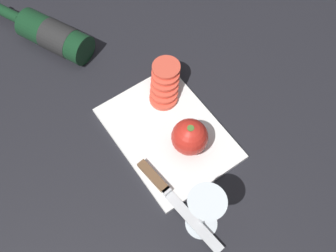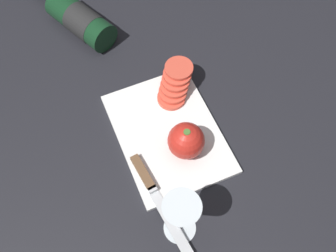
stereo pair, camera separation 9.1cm
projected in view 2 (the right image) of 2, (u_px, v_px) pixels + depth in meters
ground_plane at (171, 156)px, 0.92m from camera, size 3.00×3.00×0.00m
cutting_board at (168, 133)px, 0.95m from camera, size 0.32×0.23×0.01m
wine_bottle at (78, 19)px, 1.07m from camera, size 0.32×0.19×0.08m
wine_glass at (181, 214)px, 0.75m from camera, size 0.07×0.07×0.15m
whole_tomato at (186, 140)px, 0.88m from camera, size 0.09×0.09×0.09m
knife at (150, 185)px, 0.87m from camera, size 0.26×0.05×0.01m
tomato_slice_stack_near at (175, 83)px, 0.97m from camera, size 0.11×0.11×0.06m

